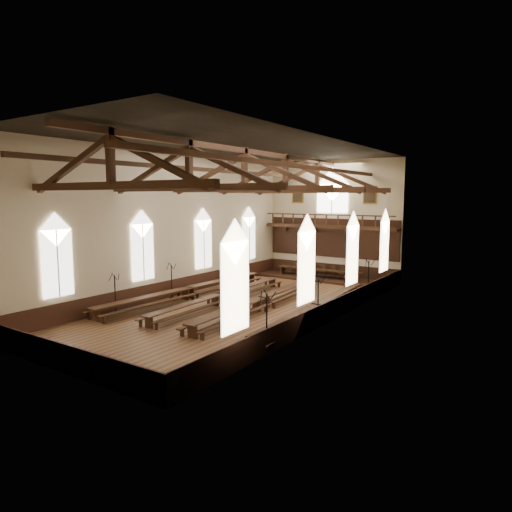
% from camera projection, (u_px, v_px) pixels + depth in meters
% --- Properties ---
extents(ground, '(26.00, 26.00, 0.00)m').
position_uv_depth(ground, '(245.00, 307.00, 28.93)').
color(ground, brown).
rests_on(ground, ground).
extents(room_walls, '(26.00, 26.00, 26.00)m').
position_uv_depth(room_walls, '(245.00, 204.00, 28.10)').
color(room_walls, beige).
rests_on(room_walls, ground).
extents(wainscot_band, '(12.00, 26.00, 1.20)m').
position_uv_depth(wainscot_band, '(245.00, 297.00, 28.85)').
color(wainscot_band, '#33190F').
rests_on(wainscot_band, ground).
extents(side_windows, '(11.85, 19.80, 4.50)m').
position_uv_depth(side_windows, '(245.00, 248.00, 28.45)').
color(side_windows, white).
rests_on(side_windows, room_walls).
extents(end_window, '(2.80, 0.12, 3.80)m').
position_uv_depth(end_window, '(332.00, 193.00, 38.63)').
color(end_window, white).
rests_on(end_window, room_walls).
extents(minstrels_gallery, '(11.80, 1.24, 3.70)m').
position_uv_depth(minstrels_gallery, '(330.00, 233.00, 38.86)').
color(minstrels_gallery, '#3D2313').
rests_on(minstrels_gallery, room_walls).
extents(portraits, '(7.75, 0.09, 1.45)m').
position_uv_depth(portraits, '(332.00, 195.00, 38.65)').
color(portraits, olive).
rests_on(portraits, room_walls).
extents(roof_trusses, '(11.70, 25.70, 2.80)m').
position_uv_depth(roof_trusses, '(244.00, 176.00, 27.88)').
color(roof_trusses, '#3D2313').
rests_on(roof_trusses, room_walls).
extents(refectory_row_a, '(2.00, 15.11, 0.82)m').
position_uv_depth(refectory_row_a, '(188.00, 290.00, 31.09)').
color(refectory_row_a, '#3D2313').
rests_on(refectory_row_a, ground).
extents(refectory_row_b, '(1.69, 13.99, 0.70)m').
position_uv_depth(refectory_row_b, '(222.00, 296.00, 29.78)').
color(refectory_row_b, '#3D2313').
rests_on(refectory_row_b, ground).
extents(refectory_row_c, '(1.98, 14.51, 0.75)m').
position_uv_depth(refectory_row_c, '(261.00, 300.00, 28.31)').
color(refectory_row_c, '#3D2313').
rests_on(refectory_row_c, ground).
extents(refectory_row_d, '(1.98, 14.53, 0.75)m').
position_uv_depth(refectory_row_d, '(315.00, 308.00, 26.42)').
color(refectory_row_d, '#3D2313').
rests_on(refectory_row_d, ground).
extents(dais, '(11.40, 2.83, 0.19)m').
position_uv_depth(dais, '(318.00, 278.00, 38.54)').
color(dais, '#33190F').
rests_on(dais, ground).
extents(high_table, '(7.53, 0.90, 0.71)m').
position_uv_depth(high_table, '(319.00, 270.00, 38.46)').
color(high_table, '#3D2313').
rests_on(high_table, dais).
extents(high_chairs, '(5.87, 0.47, 0.99)m').
position_uv_depth(high_chairs, '(322.00, 270.00, 39.07)').
color(high_chairs, '#3D2313').
rests_on(high_chairs, dais).
extents(candelabrum_left_near, '(0.74, 0.69, 2.44)m').
position_uv_depth(candelabrum_left_near, '(115.00, 301.00, 27.29)').
color(candelabrum_left_near, black).
rests_on(candelabrum_left_near, ground).
extents(candelabrum_left_mid, '(0.73, 0.74, 2.48)m').
position_uv_depth(candelabrum_left_mid, '(172.00, 288.00, 31.22)').
color(candelabrum_left_mid, black).
rests_on(candelabrum_left_mid, ground).
extents(candelabrum_left_far, '(0.71, 0.67, 2.36)m').
position_uv_depth(candelabrum_left_far, '(229.00, 275.00, 36.60)').
color(candelabrum_left_far, black).
rests_on(candelabrum_left_far, ground).
extents(candelabrum_right_near, '(0.75, 0.85, 2.77)m').
position_uv_depth(candelabrum_right_near, '(267.00, 332.00, 20.70)').
color(candelabrum_right_near, black).
rests_on(candelabrum_right_near, ground).
extents(candelabrum_right_mid, '(0.74, 0.83, 2.71)m').
position_uv_depth(candelabrum_right_mid, '(318.00, 309.00, 25.02)').
color(candelabrum_right_mid, black).
rests_on(candelabrum_right_mid, ground).
extents(candelabrum_right_far, '(0.79, 0.83, 2.75)m').
position_uv_depth(candelabrum_right_far, '(368.00, 286.00, 31.44)').
color(candelabrum_right_far, black).
rests_on(candelabrum_right_far, ground).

